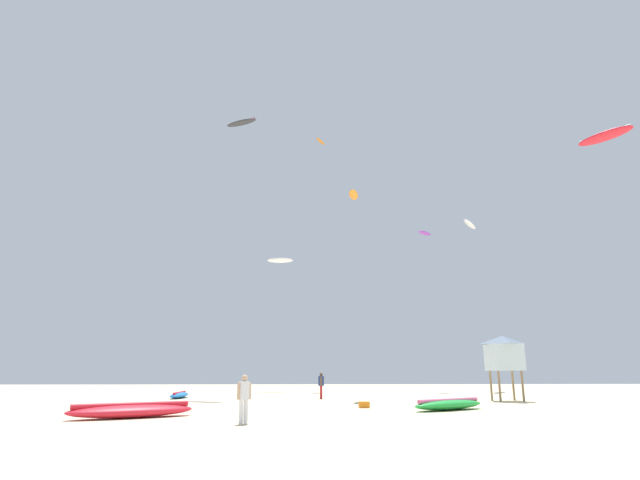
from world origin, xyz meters
TOP-DOWN VIEW (x-y plane):
  - ground_plane at (0.00, 0.00)m, footprint 120.00×120.00m
  - person_foreground at (-3.27, 4.81)m, footprint 0.50×0.40m
  - person_midground at (0.29, 21.98)m, footprint 0.40×0.59m
  - kite_grounded_near at (6.22, 11.25)m, footprint 4.60×3.70m
  - kite_grounded_mid at (-9.76, 23.30)m, footprint 1.07×3.71m
  - kite_grounded_far at (-8.18, 7.51)m, footprint 5.17×3.83m
  - lifeguard_tower at (12.24, 19.02)m, footprint 2.30×2.30m
  - cooler_box at (2.21, 13.06)m, footprint 0.56×0.36m
  - kite_aloft_0 at (20.43, 17.79)m, footprint 3.09×3.81m
  - kite_aloft_1 at (-3.35, 37.03)m, footprint 2.72×0.99m
  - kite_aloft_2 at (0.95, 40.32)m, footprint 1.44×2.16m
  - kite_aloft_3 at (2.82, 22.34)m, footprint 1.03×2.46m
  - kite_aloft_4 at (-6.56, 26.50)m, footprint 3.08×2.24m
  - kite_aloft_5 at (16.82, 37.13)m, footprint 2.84×3.87m
  - kite_aloft_6 at (11.44, 35.27)m, footprint 1.98×2.03m

SIDE VIEW (x-z plane):
  - ground_plane at x=0.00m, z-range 0.00..0.00m
  - cooler_box at x=2.21m, z-range 0.00..0.32m
  - kite_grounded_mid at x=-9.76m, z-range -0.02..0.45m
  - kite_grounded_near at x=6.22m, z-range -0.03..0.56m
  - kite_grounded_far at x=-8.18m, z-range -0.02..0.61m
  - person_foreground at x=-3.27m, z-range 0.15..1.91m
  - person_midground at x=0.29m, z-range 0.15..1.92m
  - lifeguard_tower at x=12.24m, z-range 0.98..5.13m
  - kite_aloft_1 at x=-3.35m, z-range 12.67..13.23m
  - kite_aloft_3 at x=2.82m, z-range 14.92..15.23m
  - kite_aloft_6 at x=11.44m, z-range 15.40..15.68m
  - kite_aloft_5 at x=16.82m, z-range 16.64..17.51m
  - kite_aloft_0 at x=20.43m, z-range 17.84..18.48m
  - kite_aloft_4 at x=-6.56m, z-range 22.93..23.31m
  - kite_aloft_2 at x=0.95m, z-range 27.69..28.11m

